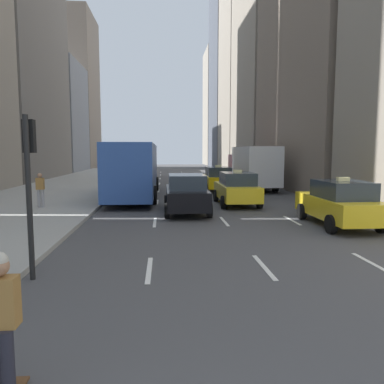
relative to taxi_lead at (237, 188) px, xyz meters
The scene contains 12 objects.
sidewalk_left 13.87m from the taxi_lead, 142.59° to the left, with size 8.00×66.00×0.15m, color #9E9E99.
lane_markings 4.71m from the taxi_lead, 107.60° to the left, with size 5.72×56.00×0.01m.
building_row_right 30.04m from the taxi_lead, 72.29° to the left, with size 6.00×81.92×35.25m.
taxi_lead is the anchor object (origin of this frame).
taxi_second 6.43m from the taxi_lead, 64.19° to the right, with size 2.02×4.40×1.87m.
taxi_third 6.88m from the taxi_lead, 90.00° to the left, with size 2.02×4.40×1.87m.
sedan_black_near 3.69m from the taxi_lead, 139.30° to the right, with size 2.02×4.51×1.79m.
city_bus 6.88m from the taxi_lead, 145.36° to the left, with size 2.80×11.61×3.25m.
box_truck 8.78m from the taxi_lead, 71.32° to the left, with size 2.58×8.40×3.15m.
skateboarder 16.26m from the taxi_lead, 110.25° to the right, with size 0.36×0.80×1.75m.
pedestrian_far_walking 9.77m from the taxi_lead, behind, with size 0.36×0.22×1.65m.
traffic_light_pole 12.97m from the taxi_lead, 121.61° to the right, with size 0.24×0.42×3.60m.
Camera 1 is at (0.16, -0.75, 2.82)m, focal length 35.00 mm.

